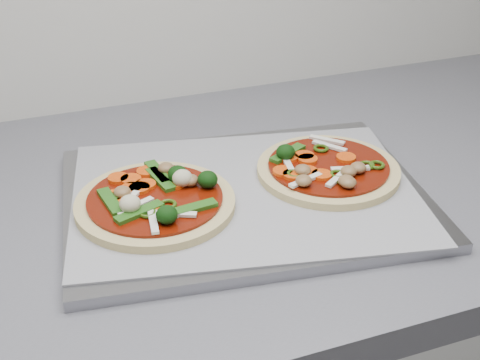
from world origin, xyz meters
name	(u,v)px	position (x,y,z in m)	size (l,w,h in m)	color
baking_tray	(245,197)	(-0.66, 1.26, 0.91)	(0.43, 0.32, 0.01)	gray
parchment	(245,192)	(-0.66, 1.26, 0.91)	(0.41, 0.30, 0.00)	#A4A4A9
pizza_left	(156,199)	(-0.76, 1.26, 0.93)	(0.25, 0.25, 0.03)	#D6C181
pizza_right	(326,169)	(-0.55, 1.26, 0.92)	(0.24, 0.24, 0.03)	#D6C181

